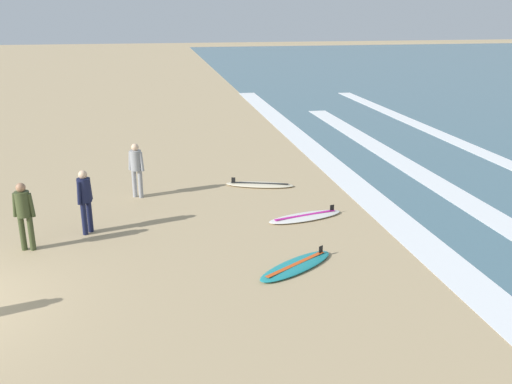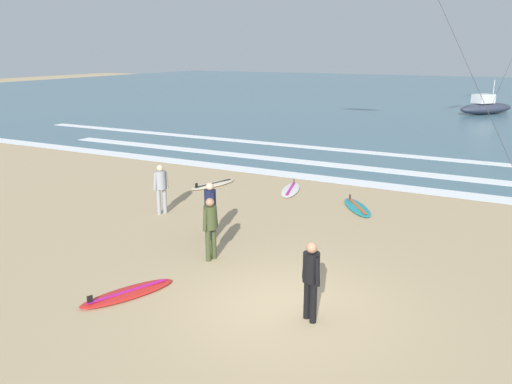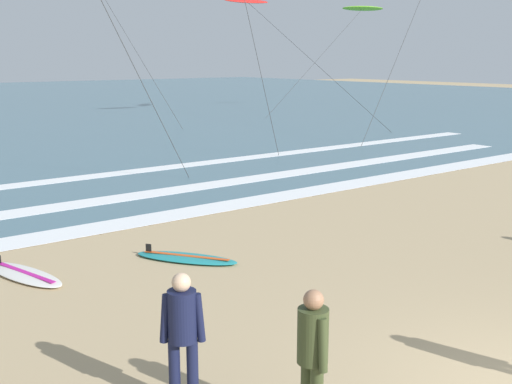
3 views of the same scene
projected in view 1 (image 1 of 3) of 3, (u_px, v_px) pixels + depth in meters
The scene contains 7 objects.
wave_foam_shoreline at pixel (497, 307), 10.35m from camera, with size 55.18×1.01×0.01m, color white.
surfer_right_near at pixel (85, 196), 13.48m from camera, with size 0.47×0.36×1.60m.
surfer_left_far at pixel (136, 165), 16.08m from camera, with size 0.33×0.48×1.60m.
surfer_foreground_main at pixel (24, 210), 12.53m from camera, with size 0.32×0.52×1.60m.
surfboard_foreground_flat at pixel (305, 217), 14.71m from camera, with size 1.10×2.18×0.25m.
surfboard_right_spare at pixel (259, 185), 17.37m from camera, with size 1.19×2.18×0.25m.
surfboard_left_pile at pixel (296, 266), 11.92m from camera, with size 1.67×2.08×0.25m.
Camera 1 is at (9.88, 4.29, 5.28)m, focal length 39.36 mm.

